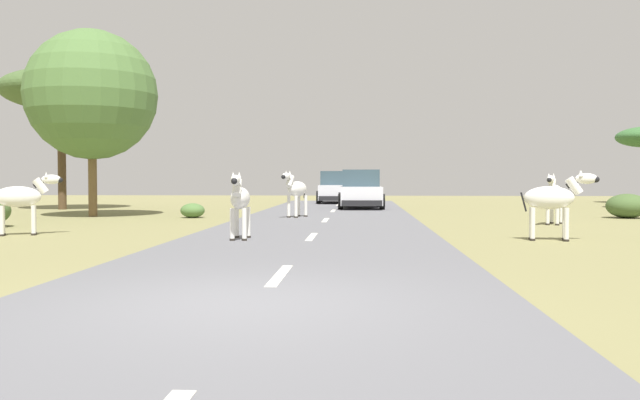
{
  "coord_description": "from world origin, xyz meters",
  "views": [
    {
      "loc": [
        1.31,
        -7.1,
        1.43
      ],
      "look_at": [
        0.01,
        13.94,
        0.71
      ],
      "focal_mm": 36.64,
      "sensor_mm": 36.0,
      "label": 1
    }
  ],
  "objects_px": {
    "zebra_1": "(553,199)",
    "bush_1": "(627,206)",
    "zebra_2": "(296,190)",
    "zebra_4": "(554,194)",
    "tree_3": "(61,91)",
    "car_1": "(336,188)",
    "tree_1": "(92,95)",
    "zebra_0": "(240,199)",
    "car_0": "(360,190)",
    "zebra_3": "(22,197)",
    "bush_2": "(193,211)"
  },
  "relations": [
    {
      "from": "zebra_2",
      "to": "bush_2",
      "type": "relative_size",
      "value": 1.88
    },
    {
      "from": "zebra_3",
      "to": "car_1",
      "type": "relative_size",
      "value": 0.36
    },
    {
      "from": "zebra_1",
      "to": "bush_1",
      "type": "distance_m",
      "value": 9.95
    },
    {
      "from": "zebra_2",
      "to": "bush_1",
      "type": "xyz_separation_m",
      "value": [
        11.65,
        1.04,
        -0.58
      ]
    },
    {
      "from": "zebra_2",
      "to": "tree_3",
      "type": "height_order",
      "value": "tree_3"
    },
    {
      "from": "zebra_0",
      "to": "tree_1",
      "type": "relative_size",
      "value": 0.23
    },
    {
      "from": "zebra_2",
      "to": "zebra_1",
      "type": "bearing_deg",
      "value": 153.67
    },
    {
      "from": "zebra_1",
      "to": "car_1",
      "type": "distance_m",
      "value": 21.64
    },
    {
      "from": "zebra_2",
      "to": "bush_2",
      "type": "height_order",
      "value": "zebra_2"
    },
    {
      "from": "zebra_4",
      "to": "zebra_2",
      "type": "bearing_deg",
      "value": 9.08
    },
    {
      "from": "tree_1",
      "to": "bush_1",
      "type": "distance_m",
      "value": 19.62
    },
    {
      "from": "zebra_2",
      "to": "zebra_4",
      "type": "height_order",
      "value": "zebra_2"
    },
    {
      "from": "zebra_3",
      "to": "bush_1",
      "type": "distance_m",
      "value": 19.5
    },
    {
      "from": "zebra_2",
      "to": "zebra_4",
      "type": "distance_m",
      "value": 8.46
    },
    {
      "from": "car_0",
      "to": "car_1",
      "type": "xyz_separation_m",
      "value": [
        -1.36,
        6.22,
        0.0
      ]
    },
    {
      "from": "zebra_0",
      "to": "zebra_2",
      "type": "bearing_deg",
      "value": -95.82
    },
    {
      "from": "zebra_1",
      "to": "bush_2",
      "type": "relative_size",
      "value": 1.95
    },
    {
      "from": "car_0",
      "to": "tree_3",
      "type": "bearing_deg",
      "value": 3.23
    },
    {
      "from": "car_1",
      "to": "tree_3",
      "type": "relative_size",
      "value": 0.7
    },
    {
      "from": "zebra_4",
      "to": "car_1",
      "type": "xyz_separation_m",
      "value": [
        -7.24,
        15.73,
        -0.09
      ]
    },
    {
      "from": "bush_1",
      "to": "bush_2",
      "type": "xyz_separation_m",
      "value": [
        -15.38,
        -0.74,
        -0.17
      ]
    },
    {
      "from": "tree_1",
      "to": "bush_1",
      "type": "bearing_deg",
      "value": 0.92
    },
    {
      "from": "zebra_2",
      "to": "zebra_4",
      "type": "bearing_deg",
      "value": -173.99
    },
    {
      "from": "zebra_1",
      "to": "car_0",
      "type": "height_order",
      "value": "car_0"
    },
    {
      "from": "car_1",
      "to": "tree_1",
      "type": "bearing_deg",
      "value": 54.84
    },
    {
      "from": "bush_1",
      "to": "tree_3",
      "type": "bearing_deg",
      "value": 167.72
    },
    {
      "from": "bush_2",
      "to": "tree_3",
      "type": "bearing_deg",
      "value": 142.53
    },
    {
      "from": "bush_2",
      "to": "zebra_4",
      "type": "bearing_deg",
      "value": -12.77
    },
    {
      "from": "zebra_0",
      "to": "car_0",
      "type": "xyz_separation_m",
      "value": [
        2.68,
        15.36,
        -0.1
      ]
    },
    {
      "from": "car_1",
      "to": "zebra_0",
      "type": "bearing_deg",
      "value": 85.12
    },
    {
      "from": "tree_3",
      "to": "car_1",
      "type": "bearing_deg",
      "value": 31.32
    },
    {
      "from": "zebra_1",
      "to": "zebra_3",
      "type": "bearing_deg",
      "value": -83.17
    },
    {
      "from": "bush_2",
      "to": "zebra_1",
      "type": "bearing_deg",
      "value": -37.11
    },
    {
      "from": "zebra_0",
      "to": "car_1",
      "type": "xyz_separation_m",
      "value": [
        1.32,
        21.59,
        -0.1
      ]
    },
    {
      "from": "zebra_3",
      "to": "zebra_4",
      "type": "relative_size",
      "value": 1.01
    },
    {
      "from": "tree_3",
      "to": "bush_1",
      "type": "distance_m",
      "value": 23.87
    },
    {
      "from": "zebra_3",
      "to": "tree_3",
      "type": "distance_m",
      "value": 14.54
    },
    {
      "from": "zebra_0",
      "to": "car_0",
      "type": "distance_m",
      "value": 15.6
    },
    {
      "from": "car_1",
      "to": "bush_1",
      "type": "relative_size",
      "value": 3.04
    },
    {
      "from": "tree_1",
      "to": "bush_2",
      "type": "height_order",
      "value": "tree_1"
    },
    {
      "from": "tree_1",
      "to": "zebra_0",
      "type": "bearing_deg",
      "value": -51.59
    },
    {
      "from": "zebra_1",
      "to": "bush_2",
      "type": "height_order",
      "value": "zebra_1"
    },
    {
      "from": "zebra_2",
      "to": "car_0",
      "type": "distance_m",
      "value": 7.47
    },
    {
      "from": "car_0",
      "to": "zebra_1",
      "type": "bearing_deg",
      "value": 105.08
    },
    {
      "from": "zebra_1",
      "to": "zebra_2",
      "type": "height_order",
      "value": "zebra_2"
    },
    {
      "from": "zebra_1",
      "to": "tree_3",
      "type": "relative_size",
      "value": 0.27
    },
    {
      "from": "zebra_1",
      "to": "tree_3",
      "type": "xyz_separation_m",
      "value": [
        -17.78,
        13.53,
        4.37
      ]
    },
    {
      "from": "zebra_1",
      "to": "bush_1",
      "type": "xyz_separation_m",
      "value": [
        5.04,
        8.56,
        -0.52
      ]
    },
    {
      "from": "zebra_1",
      "to": "bush_1",
      "type": "bearing_deg",
      "value": 159.08
    },
    {
      "from": "car_1",
      "to": "tree_1",
      "type": "height_order",
      "value": "tree_1"
    }
  ]
}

